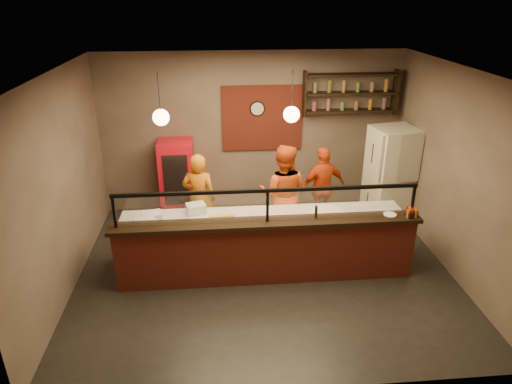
{
  "coord_description": "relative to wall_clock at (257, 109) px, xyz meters",
  "views": [
    {
      "loc": [
        -0.71,
        -6.32,
        4.24
      ],
      "look_at": [
        -0.12,
        0.3,
        1.27
      ],
      "focal_mm": 32.0,
      "sensor_mm": 36.0,
      "label": 1
    }
  ],
  "objects": [
    {
      "name": "wall_right",
      "position": [
        2.9,
        -2.46,
        -0.5
      ],
      "size": [
        0.0,
        5.0,
        5.0
      ],
      "primitive_type": "plane",
      "rotation": [
        1.57,
        0.0,
        -1.57
      ],
      "color": "#7D6A5C",
      "rests_on": "floor"
    },
    {
      "name": "worktop",
      "position": [
        -0.1,
        -2.26,
        -1.23
      ],
      "size": [
        4.6,
        0.75,
        0.05
      ],
      "primitive_type": "cube",
      "color": "beige",
      "rests_on": "worktop_cabinet"
    },
    {
      "name": "red_cooler",
      "position": [
        -1.62,
        -0.31,
        -1.31
      ],
      "size": [
        0.69,
        0.63,
        1.57
      ],
      "primitive_type": "cube",
      "rotation": [
        0.0,
        0.0,
        0.02
      ],
      "color": "red",
      "rests_on": "floor"
    },
    {
      "name": "brick_patch",
      "position": [
        0.1,
        0.01,
        -0.2
      ],
      "size": [
        1.6,
        0.04,
        1.3
      ],
      "primitive_type": "cube",
      "color": "maroon",
      "rests_on": "wall_back"
    },
    {
      "name": "counter_ledge",
      "position": [
        -0.1,
        -2.76,
        -1.07
      ],
      "size": [
        4.7,
        0.37,
        0.06
      ],
      "primitive_type": "cube",
      "color": "black",
      "rests_on": "service_counter"
    },
    {
      "name": "condiment_caddy",
      "position": [
        2.1,
        -2.8,
        -0.99
      ],
      "size": [
        0.2,
        0.18,
        0.09
      ],
      "primitive_type": "cube",
      "rotation": [
        0.0,
        0.0,
        0.3
      ],
      "color": "black",
      "rests_on": "counter_ledge"
    },
    {
      "name": "pendant_left",
      "position": [
        -1.6,
        -2.26,
        0.45
      ],
      "size": [
        0.24,
        0.24,
        0.77
      ],
      "color": "black",
      "rests_on": "ceiling"
    },
    {
      "name": "pizza_dough",
      "position": [
        0.96,
        -2.24,
        -1.19
      ],
      "size": [
        0.65,
        0.65,
        0.01
      ],
      "primitive_type": "cylinder",
      "rotation": [
        0.0,
        0.0,
        0.31
      ],
      "color": "#EFE3CB",
      "rests_on": "worktop"
    },
    {
      "name": "prep_tub_b",
      "position": [
        -1.19,
        -2.05,
        -1.13
      ],
      "size": [
        0.35,
        0.31,
        0.15
      ],
      "primitive_type": "cube",
      "rotation": [
        0.0,
        0.0,
        0.27
      ],
      "color": "silver",
      "rests_on": "worktop"
    },
    {
      "name": "rolling_pin",
      "position": [
        -0.77,
        -2.3,
        -1.17
      ],
      "size": [
        0.41,
        0.11,
        0.07
      ],
      "primitive_type": "cylinder",
      "rotation": [
        0.0,
        1.57,
        0.12
      ],
      "color": "yellow",
      "rests_on": "worktop"
    },
    {
      "name": "prep_tub_c",
      "position": [
        -1.94,
        -2.53,
        -1.12
      ],
      "size": [
        0.37,
        0.33,
        0.15
      ],
      "primitive_type": "cube",
      "rotation": [
        0.0,
        0.0,
        0.33
      ],
      "color": "white",
      "rests_on": "worktop"
    },
    {
      "name": "ceiling",
      "position": [
        -0.1,
        -2.46,
        1.1
      ],
      "size": [
        6.0,
        6.0,
        0.0
      ],
      "primitive_type": "plane",
      "rotation": [
        3.14,
        0.0,
        0.0
      ],
      "color": "#353029",
      "rests_on": "wall_back"
    },
    {
      "name": "wall_front",
      "position": [
        -0.1,
        -4.96,
        -0.5
      ],
      "size": [
        6.0,
        0.0,
        6.0
      ],
      "primitive_type": "plane",
      "rotation": [
        -1.57,
        0.0,
        0.0
      ],
      "color": "#7D6A5C",
      "rests_on": "floor"
    },
    {
      "name": "wall_back",
      "position": [
        -0.1,
        0.04,
        -0.5
      ],
      "size": [
        6.0,
        0.0,
        6.0
      ],
      "primitive_type": "plane",
      "rotation": [
        1.57,
        0.0,
        0.0
      ],
      "color": "#7D6A5C",
      "rests_on": "floor"
    },
    {
      "name": "fridge",
      "position": [
        2.5,
        -0.9,
        -1.15
      ],
      "size": [
        0.92,
        0.88,
        1.9
      ],
      "primitive_type": "cube",
      "rotation": [
        0.0,
        0.0,
        0.2
      ],
      "color": "#EBE4C7",
      "rests_on": "floor"
    },
    {
      "name": "pepper_mill",
      "position": [
        0.65,
        -2.72,
        -0.94
      ],
      "size": [
        0.05,
        0.05,
        0.2
      ],
      "primitive_type": "cylinder",
      "rotation": [
        0.0,
        0.0,
        0.17
      ],
      "color": "black",
      "rests_on": "counter_ledge"
    },
    {
      "name": "wall_left",
      "position": [
        -3.1,
        -2.46,
        -0.5
      ],
      "size": [
        0.0,
        5.0,
        5.0
      ],
      "primitive_type": "plane",
      "rotation": [
        1.57,
        0.0,
        1.57
      ],
      "color": "#7D6A5C",
      "rests_on": "floor"
    },
    {
      "name": "service_counter",
      "position": [
        -0.1,
        -2.76,
        -1.6
      ],
      "size": [
        4.6,
        0.25,
        1.0
      ],
      "primitive_type": "cube",
      "color": "maroon",
      "rests_on": "floor"
    },
    {
      "name": "pendant_right",
      "position": [
        0.3,
        -2.26,
        0.45
      ],
      "size": [
        0.24,
        0.24,
        0.77
      ],
      "color": "black",
      "rests_on": "ceiling"
    },
    {
      "name": "wall_shelving",
      "position": [
        1.8,
        -0.14,
        0.3
      ],
      "size": [
        1.84,
        0.28,
        0.85
      ],
      "color": "black",
      "rests_on": "wall_back"
    },
    {
      "name": "cook_left",
      "position": [
        -1.16,
        -1.37,
        -1.26
      ],
      "size": [
        0.68,
        0.52,
        1.67
      ],
      "primitive_type": "imported",
      "rotation": [
        0.0,
        0.0,
        2.93
      ],
      "color": "#CC6D13",
      "rests_on": "floor"
    },
    {
      "name": "cook_right",
      "position": [
        1.16,
        -0.98,
        -1.3
      ],
      "size": [
        1.01,
        0.65,
        1.59
      ],
      "primitive_type": "imported",
      "rotation": [
        0.0,
        0.0,
        3.45
      ],
      "color": "#E44715",
      "rests_on": "floor"
    },
    {
      "name": "small_plate",
      "position": [
        1.81,
        -2.73,
        -1.03
      ],
      "size": [
        0.24,
        0.24,
        0.01
      ],
      "primitive_type": "cylinder",
      "rotation": [
        0.0,
        0.0,
        -0.29
      ],
      "color": "white",
      "rests_on": "counter_ledge"
    },
    {
      "name": "prep_tub_a",
      "position": [
        -1.87,
        -2.3,
        -1.13
      ],
      "size": [
        0.34,
        0.3,
        0.14
      ],
      "primitive_type": "cube",
      "rotation": [
        0.0,
        0.0,
        0.26
      ],
      "color": "silver",
      "rests_on": "worktop"
    },
    {
      "name": "wall_clock",
      "position": [
        0.0,
        0.0,
        0.0
      ],
      "size": [
        0.3,
        0.04,
        0.3
      ],
      "primitive_type": "cylinder",
      "rotation": [
        1.57,
        0.0,
        0.0
      ],
      "color": "black",
      "rests_on": "wall_back"
    },
    {
      "name": "floor",
      "position": [
        -0.1,
        -2.46,
        -2.1
      ],
      "size": [
        6.0,
        6.0,
        0.0
      ],
      "primitive_type": "plane",
      "color": "black",
      "rests_on": "ground"
    },
    {
      "name": "sneeze_guard",
      "position": [
        -0.1,
        -2.76,
        -0.73
      ],
      "size": [
        4.5,
        0.05,
        0.52
      ],
      "color": "white",
      "rests_on": "counter_ledge"
    },
    {
      "name": "worktop_cabinet",
      "position": [
        -0.1,
        -2.26,
        -1.68
      ],
      "size": [
        4.6,
        0.75,
        0.85
      ],
      "primitive_type": "cube",
      "color": "gray",
      "rests_on": "floor"
    },
    {
      "name": "cook_mid",
      "position": [
        0.33,
        -1.47,
        -1.19
      ],
      "size": [
        1.03,
        0.89,
        1.82
      ],
      "primitive_type": "imported",
      "rotation": [
        0.0,
        0.0,
        2.89
      ],
      "color": "#D14913",
      "rests_on": "floor"
    }
  ]
}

